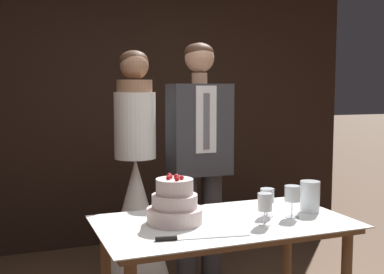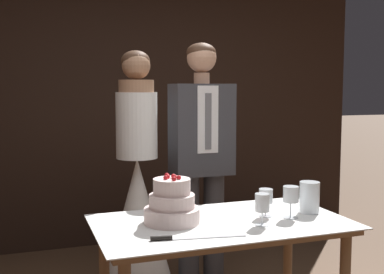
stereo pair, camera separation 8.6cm
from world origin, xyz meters
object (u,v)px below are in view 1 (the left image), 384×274
object	(u,v)px
cake_table	(224,239)
wine_glass_middle	(267,197)
bride	(136,211)
wine_glass_near	(292,195)
tiered_cake	(175,205)
hurricane_candle	(310,197)
wine_glass_far	(265,204)
cake_knife	(185,238)
groom	(199,153)

from	to	relation	value
cake_table	wine_glass_middle	size ratio (longest dim) A/B	8.70
bride	wine_glass_near	bearing A→B (deg)	-58.45
tiered_cake	bride	size ratio (longest dim) A/B	0.17
tiered_cake	hurricane_candle	distance (m)	0.78
cake_table	tiered_cake	distance (m)	0.32
wine_glass_middle	bride	world-z (taller)	bride
bride	cake_table	bearing A→B (deg)	-75.71
tiered_cake	hurricane_candle	world-z (taller)	tiered_cake
cake_table	wine_glass_far	bearing A→B (deg)	-40.48
tiered_cake	cake_knife	world-z (taller)	tiered_cake
bride	groom	xyz separation A→B (m)	(0.47, -0.00, 0.38)
cake_knife	bride	size ratio (longest dim) A/B	0.26
tiered_cake	wine_glass_far	size ratio (longest dim) A/B	1.77
bride	groom	bearing A→B (deg)	-0.05
cake_knife	wine_glass_middle	distance (m)	0.61
groom	hurricane_candle	bearing A→B (deg)	-72.23
cake_table	groom	size ratio (longest dim) A/B	0.74
cake_table	groom	world-z (taller)	groom
hurricane_candle	tiered_cake	bearing A→B (deg)	175.72
cake_knife	bride	world-z (taller)	bride
bride	tiered_cake	bearing A→B (deg)	-91.19
wine_glass_middle	wine_glass_near	bearing A→B (deg)	-33.30
wine_glass_far	groom	size ratio (longest dim) A/B	0.09
wine_glass_near	hurricane_candle	xyz separation A→B (m)	(0.16, 0.07, -0.04)
cake_table	hurricane_candle	xyz separation A→B (m)	(0.53, -0.00, 0.18)
groom	wine_glass_near	bearing A→B (deg)	-82.08
hurricane_candle	groom	distance (m)	0.98
cake_knife	wine_glass_middle	bearing A→B (deg)	31.29
wine_glass_middle	wine_glass_far	distance (m)	0.17
cake_table	wine_glass_near	size ratio (longest dim) A/B	7.66
wine_glass_middle	wine_glass_far	size ratio (longest dim) A/B	0.93
cake_knife	wine_glass_near	xyz separation A→B (m)	(0.67, 0.15, 0.12)
cake_knife	wine_glass_near	world-z (taller)	wine_glass_near
wine_glass_near	bride	bearing A→B (deg)	121.55
tiered_cake	cake_knife	bearing A→B (deg)	-99.32
tiered_cake	wine_glass_near	world-z (taller)	tiered_cake
wine_glass_far	hurricane_candle	world-z (taller)	hurricane_candle
tiered_cake	wine_glass_near	xyz separation A→B (m)	(0.62, -0.12, 0.03)
wine_glass_middle	wine_glass_far	xyz separation A→B (m)	(-0.10, -0.14, 0.00)
wine_glass_far	groom	bearing A→B (deg)	86.18
cake_table	tiered_cake	world-z (taller)	tiered_cake
wine_glass_far	groom	distance (m)	1.07
cake_knife	groom	xyz separation A→B (m)	(0.53, 1.14, 0.22)
hurricane_candle	groom	world-z (taller)	groom
cake_table	cake_knife	xyz separation A→B (m)	(-0.30, -0.22, 0.11)
tiered_cake	cake_table	bearing A→B (deg)	-12.65
wine_glass_near	groom	size ratio (longest dim) A/B	0.10
tiered_cake	groom	xyz separation A→B (m)	(0.49, 0.86, 0.13)
cake_knife	hurricane_candle	bearing A→B (deg)	24.14
cake_knife	wine_glass_far	bearing A→B (deg)	19.14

